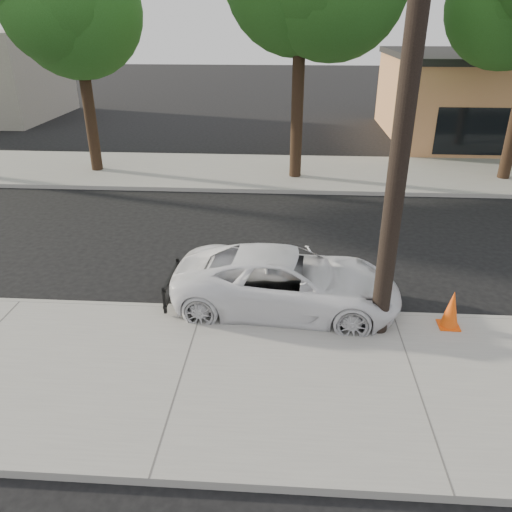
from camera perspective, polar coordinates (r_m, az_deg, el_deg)
name	(u,v)px	position (r m, az deg, el deg)	size (l,w,h in m)	color
ground	(216,268)	(12.61, -4.55, -1.40)	(120.00, 120.00, 0.00)	black
near_sidewalk	(182,376)	(9.01, -8.45, -13.45)	(90.00, 4.40, 0.15)	gray
far_sidewalk	(245,172)	(20.48, -1.23, 9.62)	(90.00, 5.00, 0.15)	gray
curb_near	(203,310)	(10.77, -6.12, -6.11)	(90.00, 0.12, 0.16)	#9E9B93
utility_pole	(408,88)	(8.67, 16.99, 17.87)	(1.40, 0.34, 9.00)	black
tree_b	(78,4)	(20.61, -19.68, 25.52)	(4.34, 4.20, 8.45)	black
police_cruiser	(287,281)	(10.59, 3.58, -2.93)	(2.19, 4.75, 1.32)	white
traffic_cone	(451,310)	(10.57, 21.43, -5.71)	(0.42, 0.42, 0.79)	#FE540D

